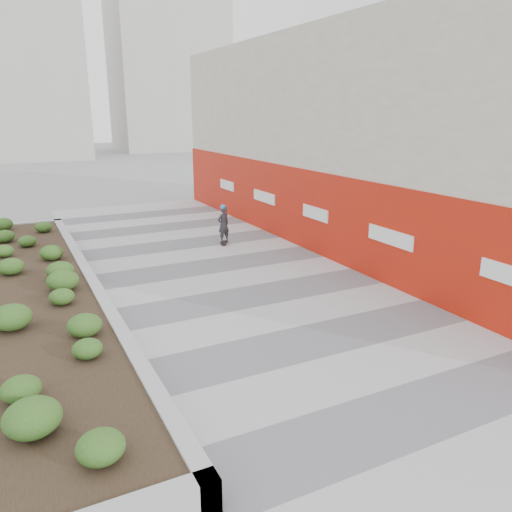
# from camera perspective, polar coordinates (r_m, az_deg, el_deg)

# --- Properties ---
(ground) EXTENTS (160.00, 160.00, 0.00)m
(ground) POSITION_cam_1_polar(r_m,az_deg,el_deg) (10.48, 12.66, -13.13)
(ground) COLOR gray
(ground) RESTS_ON ground
(walkway) EXTENTS (8.00, 36.00, 0.01)m
(walkway) POSITION_cam_1_polar(r_m,az_deg,el_deg) (12.66, 4.04, -7.38)
(walkway) COLOR #A8A8AD
(walkway) RESTS_ON ground
(building) EXTENTS (6.04, 24.08, 8.00)m
(building) POSITION_cam_1_polar(r_m,az_deg,el_deg) (20.56, 12.74, 12.81)
(building) COLOR #BDB1A1
(building) RESTS_ON ground
(planter) EXTENTS (3.00, 18.00, 0.90)m
(planter) POSITION_cam_1_polar(r_m,az_deg,el_deg) (14.69, -23.41, -3.60)
(planter) COLOR #9E9EA0
(planter) RESTS_ON ground
(distant_bldg_north_r) EXTENTS (14.00, 10.00, 24.00)m
(distant_bldg_north_r) POSITION_cam_1_polar(r_m,az_deg,el_deg) (70.49, -10.02, 21.66)
(distant_bldg_north_r) COLOR #ADAAA3
(distant_bldg_north_r) RESTS_ON ground
(manhole_cover) EXTENTS (0.44, 0.44, 0.01)m
(manhole_cover) POSITION_cam_1_polar(r_m,az_deg,el_deg) (12.91, 5.97, -6.97)
(manhole_cover) COLOR #595654
(manhole_cover) RESTS_ON ground
(skateboarder) EXTENTS (0.60, 0.74, 1.59)m
(skateboarder) POSITION_cam_1_polar(r_m,az_deg,el_deg) (19.57, -3.73, 3.63)
(skateboarder) COLOR beige
(skateboarder) RESTS_ON ground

